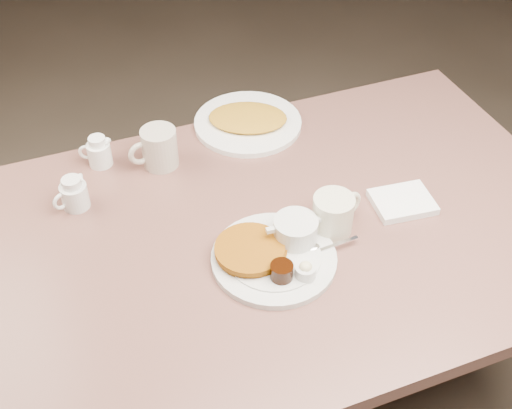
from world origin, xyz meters
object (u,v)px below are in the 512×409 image
object	(u,v)px
main_plate	(275,250)
coffee_mug_far	(158,148)
hash_plate	(248,121)
coffee_mug_near	(334,213)
creamer_right	(99,152)
diner_table	(259,283)
creamer_left	(74,194)

from	to	relation	value
main_plate	coffee_mug_far	distance (m)	0.42
hash_plate	coffee_mug_near	bearing A→B (deg)	-84.92
creamer_right	diner_table	bearing A→B (deg)	-53.00
diner_table	coffee_mug_far	bearing A→B (deg)	114.11
main_plate	coffee_mug_far	xyz separation A→B (m)	(-0.15, 0.39, 0.03)
coffee_mug_near	hash_plate	xyz separation A→B (m)	(-0.04, 0.43, -0.03)
creamer_left	creamer_right	bearing A→B (deg)	58.08
creamer_left	hash_plate	size ratio (longest dim) A/B	0.23
main_plate	coffee_mug_near	xyz separation A→B (m)	(0.15, 0.04, 0.02)
coffee_mug_far	hash_plate	bearing A→B (deg)	16.04
diner_table	main_plate	bearing A→B (deg)	-86.63
coffee_mug_near	coffee_mug_far	bearing A→B (deg)	129.85
hash_plate	creamer_right	bearing A→B (deg)	-177.06
coffee_mug_near	hash_plate	distance (m)	0.44
coffee_mug_far	hash_plate	distance (m)	0.27
coffee_mug_near	creamer_right	world-z (taller)	coffee_mug_near
creamer_right	coffee_mug_near	bearing A→B (deg)	-43.41
main_plate	hash_plate	size ratio (longest dim) A/B	0.88
creamer_left	coffee_mug_near	bearing A→B (deg)	-28.27
coffee_mug_far	creamer_right	bearing A→B (deg)	158.37
diner_table	coffee_mug_far	xyz separation A→B (m)	(-0.14, 0.32, 0.22)
creamer_left	creamer_right	world-z (taller)	same
diner_table	hash_plate	distance (m)	0.45
main_plate	coffee_mug_near	world-z (taller)	coffee_mug_near
main_plate	hash_plate	xyz separation A→B (m)	(0.12, 0.47, -0.01)
coffee_mug_near	creamer_right	bearing A→B (deg)	136.59
coffee_mug_far	hash_plate	world-z (taller)	coffee_mug_far
creamer_left	creamer_right	size ratio (longest dim) A/B	1.07
diner_table	main_plate	world-z (taller)	main_plate
coffee_mug_near	hash_plate	size ratio (longest dim) A/B	0.37
diner_table	hash_plate	size ratio (longest dim) A/B	3.97
coffee_mug_near	creamer_left	distance (m)	0.59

